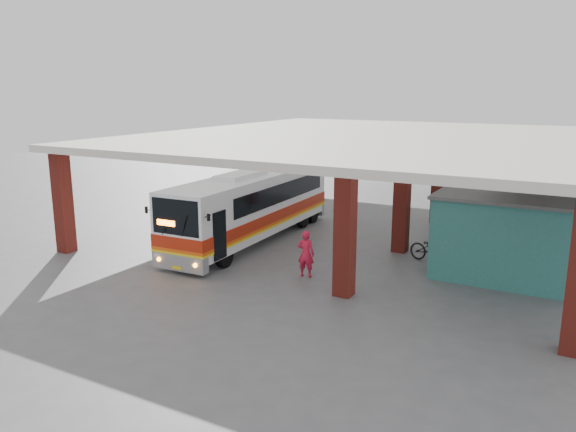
# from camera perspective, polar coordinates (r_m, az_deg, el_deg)

# --- Properties ---
(ground) EXTENTS (90.00, 90.00, 0.00)m
(ground) POSITION_cam_1_polar(r_m,az_deg,el_deg) (23.12, 1.83, -4.41)
(ground) COLOR #515154
(ground) RESTS_ON ground
(brick_columns) EXTENTS (20.10, 21.60, 4.35)m
(brick_columns) POSITION_cam_1_polar(r_m,az_deg,el_deg) (26.53, 9.60, 2.51)
(brick_columns) COLOR maroon
(brick_columns) RESTS_ON ground
(canopy_roof) EXTENTS (21.00, 23.00, 0.30)m
(canopy_roof) POSITION_cam_1_polar(r_m,az_deg,el_deg) (27.94, 9.02, 7.86)
(canopy_roof) COLOR silver
(canopy_roof) RESTS_ON brick_columns
(shop_building) EXTENTS (5.20, 8.20, 3.11)m
(shop_building) POSITION_cam_1_polar(r_m,az_deg,el_deg) (24.35, 22.27, -0.68)
(shop_building) COLOR #296762
(shop_building) RESTS_ON ground
(coach_bus) EXTENTS (2.84, 11.37, 3.28)m
(coach_bus) POSITION_cam_1_polar(r_m,az_deg,el_deg) (25.53, -3.67, 1.02)
(coach_bus) COLOR white
(coach_bus) RESTS_ON ground
(motorcycle) EXTENTS (2.23, 1.23, 1.11)m
(motorcycle) POSITION_cam_1_polar(r_m,az_deg,el_deg) (23.22, 14.59, -3.32)
(motorcycle) COLOR black
(motorcycle) RESTS_ON ground
(pedestrian) EXTENTS (0.70, 0.50, 1.78)m
(pedestrian) POSITION_cam_1_polar(r_m,az_deg,el_deg) (20.77, 1.83, -3.86)
(pedestrian) COLOR red
(pedestrian) RESTS_ON ground
(red_chair) EXTENTS (0.58, 0.58, 0.84)m
(red_chair) POSITION_cam_1_polar(r_m,az_deg,el_deg) (27.67, 16.38, -1.20)
(red_chair) COLOR red
(red_chair) RESTS_ON ground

